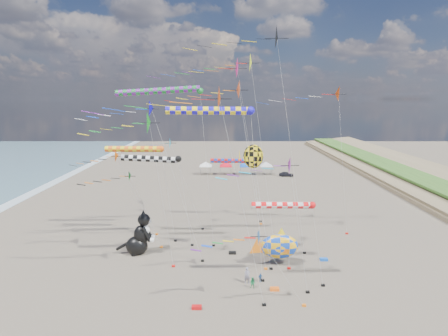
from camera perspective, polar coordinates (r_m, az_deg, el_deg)
name	(u,v)px	position (r m, az deg, el deg)	size (l,w,h in m)	color
ground	(244,332)	(31.38, 3.28, -25.16)	(260.00, 260.00, 0.00)	brown
delta_kite_0	(325,96)	(47.98, 16.16, 11.21)	(12.82, 2.30, 20.45)	#C43803
delta_kite_1	(280,169)	(32.04, 9.06, -0.18)	(8.54, 1.86, 13.64)	#811294
delta_kite_2	(205,102)	(28.93, -3.20, 10.68)	(14.58, 2.30, 19.84)	#C63E0B
delta_kite_3	(258,238)	(31.30, 5.55, -11.24)	(8.85, 1.62, 7.88)	#0F5CB5
delta_kite_4	(146,112)	(38.69, -12.67, 8.95)	(12.55, 1.99, 18.63)	#0D06BD
delta_kite_5	(228,69)	(50.18, 0.67, 15.79)	(16.30, 3.03, 24.37)	#EE1A7B
delta_kite_6	(117,160)	(44.18, -17.01, 1.30)	(9.45, 1.58, 12.59)	#EF5A07
delta_kite_7	(243,64)	(45.01, 3.17, 16.62)	(11.96, 2.64, 24.42)	#E2FF1D
delta_kite_8	(143,124)	(37.49, -13.10, 7.05)	(9.20, 2.45, 17.54)	#12871E
delta_kite_9	(278,38)	(40.83, 8.81, 20.31)	(13.51, 2.95, 26.85)	black
delta_kite_10	(234,92)	(35.83, 1.72, 12.28)	(10.13, 2.16, 20.67)	#F75119
delta_kite_11	(161,145)	(49.11, -10.21, 3.74)	(11.73, 1.78, 13.67)	#1AA1CC
delta_kite_12	(126,178)	(48.94, -15.73, -1.66)	(9.20, 1.63, 9.31)	#197E28
windsock_0	(285,206)	(34.34, 10.01, -6.08)	(7.57, 0.68, 8.89)	red
windsock_1	(136,149)	(45.42, -14.10, 2.96)	(8.70, 0.82, 12.81)	orange
windsock_2	(154,159)	(43.74, -11.43, 1.40)	(8.61, 0.81, 11.77)	black
windsock_3	(161,92)	(42.73, -10.17, 12.19)	(11.62, 0.79, 19.93)	#17802D
windsock_4	(213,111)	(33.28, -1.84, 9.22)	(9.66, 0.79, 17.92)	#1E15D2
windsock_5	(234,161)	(51.91, 1.58, 1.12)	(7.81, 0.68, 9.92)	red
angelfish_kite	(251,157)	(38.45, 4.51, 1.75)	(3.74, 3.02, 13.72)	yellow
cat_inflatable	(139,233)	(44.20, -13.76, -10.20)	(4.01, 2.01, 5.41)	black
fish_inflatable	(279,246)	(40.86, 8.93, -12.51)	(5.84, 2.33, 4.48)	blue
person_adult	(247,276)	(37.39, 3.81, -17.12)	(0.63, 0.42, 1.74)	gray
child_green	(253,283)	(36.68, 4.72, -18.21)	(0.58, 0.46, 1.20)	#21894B
child_blue	(260,278)	(38.00, 5.94, -17.36)	(0.55, 0.23, 0.93)	#1E4F95
kite_bag_0	(275,289)	(36.84, 8.26, -18.97)	(0.90, 0.44, 0.30)	orange
kite_bag_1	(232,253)	(43.86, 1.38, -13.67)	(0.90, 0.44, 0.30)	black
kite_bag_2	(324,259)	(43.82, 15.98, -14.15)	(0.90, 0.44, 0.30)	blue
kite_bag_3	(197,307)	(33.96, -4.47, -21.73)	(0.90, 0.44, 0.30)	red
tent_row	(236,162)	(86.67, 1.94, 0.93)	(19.20, 4.20, 3.80)	white
parked_car	(286,174)	(86.53, 10.11, -0.98)	(1.39, 3.47, 1.18)	#26262D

